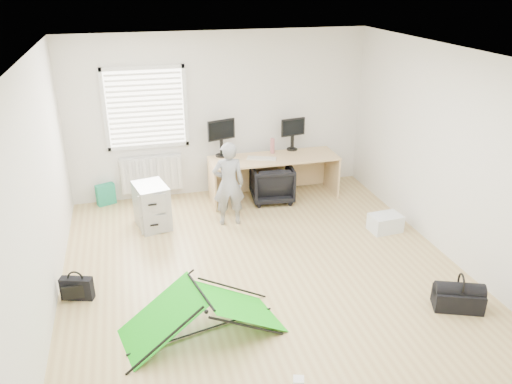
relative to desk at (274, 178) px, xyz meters
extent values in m
plane|color=tan|center=(-0.78, -2.20, -0.36)|extent=(5.50, 5.50, 0.00)
cube|color=silver|center=(-0.78, 0.55, 0.99)|extent=(5.00, 0.02, 2.70)
cube|color=silver|center=(-1.98, 0.51, 1.19)|extent=(1.20, 0.06, 1.20)
cube|color=silver|center=(-1.98, 0.47, 0.09)|extent=(1.00, 0.12, 0.60)
cube|color=tan|center=(0.00, 0.00, 0.00)|extent=(2.12, 0.68, 0.72)
cube|color=#A0A3A5|center=(-2.06, -0.55, -0.03)|extent=(0.55, 0.66, 0.67)
cube|color=black|center=(-0.82, 0.29, 0.59)|extent=(0.49, 0.23, 0.46)
cube|color=black|center=(0.41, 0.29, 0.57)|extent=(0.44, 0.16, 0.41)
cube|color=beige|center=(-0.22, -0.03, 0.37)|extent=(0.50, 0.33, 0.02)
cylinder|color=#B46469|center=(0.03, 0.21, 0.49)|extent=(0.08, 0.08, 0.26)
imported|color=black|center=(-0.06, -0.09, -0.05)|extent=(0.74, 0.76, 0.63)
imported|color=gray|center=(-0.92, -0.75, 0.29)|extent=(0.49, 0.34, 1.30)
cube|color=silver|center=(1.26, -1.57, -0.24)|extent=(0.47, 0.35, 0.25)
cube|color=#1D8F67|center=(-2.75, 0.44, -0.19)|extent=(0.32, 0.23, 0.35)
cube|color=black|center=(-3.04, -2.19, -0.22)|extent=(0.39, 0.22, 0.28)
cube|color=silver|center=(-0.99, -4.15, -0.31)|extent=(0.13, 0.13, 0.10)
cube|color=black|center=(1.15, -3.48, -0.24)|extent=(0.60, 0.45, 0.23)
camera|label=1|loc=(-2.26, -7.43, 3.15)|focal=35.00mm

